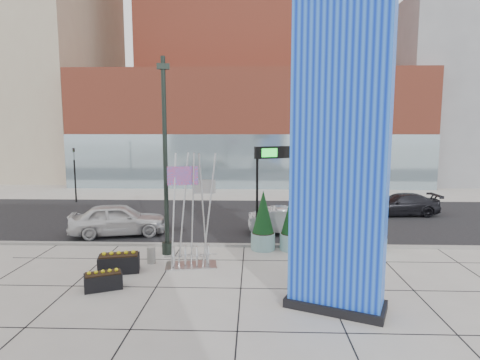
{
  "coord_description": "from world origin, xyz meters",
  "views": [
    {
      "loc": [
        1.43,
        -14.44,
        5.6
      ],
      "look_at": [
        0.87,
        2.0,
        3.45
      ],
      "focal_mm": 30.0,
      "sensor_mm": 36.0,
      "label": 1
    }
  ],
  "objects_px": {
    "lamp_post": "(166,176)",
    "overhead_street_sign": "(275,161)",
    "concrete_bollard": "(151,255)",
    "car_silver_mid": "(288,221)",
    "blue_pylon": "(340,154)",
    "car_white_west": "(119,220)",
    "public_art_sculpture": "(191,237)"
  },
  "relations": [
    {
      "from": "public_art_sculpture",
      "to": "lamp_post",
      "type": "bearing_deg",
      "value": 122.32
    },
    {
      "from": "public_art_sculpture",
      "to": "concrete_bollard",
      "type": "xyz_separation_m",
      "value": [
        -1.73,
        0.3,
        -0.87
      ]
    },
    {
      "from": "lamp_post",
      "to": "blue_pylon",
      "type": "bearing_deg",
      "value": -39.21
    },
    {
      "from": "lamp_post",
      "to": "car_silver_mid",
      "type": "distance_m",
      "value": 7.32
    },
    {
      "from": "lamp_post",
      "to": "car_white_west",
      "type": "height_order",
      "value": "lamp_post"
    },
    {
      "from": "lamp_post",
      "to": "overhead_street_sign",
      "type": "height_order",
      "value": "lamp_post"
    },
    {
      "from": "concrete_bollard",
      "to": "car_silver_mid",
      "type": "relative_size",
      "value": 0.16
    },
    {
      "from": "concrete_bollard",
      "to": "car_white_west",
      "type": "xyz_separation_m",
      "value": [
        -2.8,
        4.27,
        0.49
      ]
    },
    {
      "from": "public_art_sculpture",
      "to": "concrete_bollard",
      "type": "relative_size",
      "value": 6.75
    },
    {
      "from": "concrete_bollard",
      "to": "car_silver_mid",
      "type": "distance_m",
      "value": 7.82
    },
    {
      "from": "lamp_post",
      "to": "concrete_bollard",
      "type": "height_order",
      "value": "lamp_post"
    },
    {
      "from": "blue_pylon",
      "to": "car_white_west",
      "type": "bearing_deg",
      "value": 162.62
    },
    {
      "from": "overhead_street_sign",
      "to": "concrete_bollard",
      "type": "bearing_deg",
      "value": 179.5
    },
    {
      "from": "blue_pylon",
      "to": "car_white_west",
      "type": "xyz_separation_m",
      "value": [
        -9.61,
        8.24,
        -3.98
      ]
    },
    {
      "from": "concrete_bollard",
      "to": "overhead_street_sign",
      "type": "relative_size",
      "value": 0.15
    },
    {
      "from": "overhead_street_sign",
      "to": "car_white_west",
      "type": "relative_size",
      "value": 0.97
    },
    {
      "from": "car_silver_mid",
      "to": "overhead_street_sign",
      "type": "bearing_deg",
      "value": 158.92
    },
    {
      "from": "blue_pylon",
      "to": "car_silver_mid",
      "type": "height_order",
      "value": "blue_pylon"
    },
    {
      "from": "public_art_sculpture",
      "to": "blue_pylon",
      "type": "bearing_deg",
      "value": -44.06
    },
    {
      "from": "blue_pylon",
      "to": "car_silver_mid",
      "type": "distance_m",
      "value": 9.82
    },
    {
      "from": "car_white_west",
      "to": "overhead_street_sign",
      "type": "bearing_deg",
      "value": -116.86
    },
    {
      "from": "blue_pylon",
      "to": "car_white_west",
      "type": "height_order",
      "value": "blue_pylon"
    },
    {
      "from": "lamp_post",
      "to": "public_art_sculpture",
      "type": "relative_size",
      "value": 1.85
    },
    {
      "from": "concrete_bollard",
      "to": "lamp_post",
      "type": "bearing_deg",
      "value": 71.93
    },
    {
      "from": "car_white_west",
      "to": "car_silver_mid",
      "type": "relative_size",
      "value": 1.17
    },
    {
      "from": "overhead_street_sign",
      "to": "car_white_west",
      "type": "bearing_deg",
      "value": 141.99
    },
    {
      "from": "overhead_street_sign",
      "to": "car_silver_mid",
      "type": "relative_size",
      "value": 1.13
    },
    {
      "from": "lamp_post",
      "to": "public_art_sculpture",
      "type": "xyz_separation_m",
      "value": [
        1.32,
        -1.55,
        -2.3
      ]
    },
    {
      "from": "concrete_bollard",
      "to": "car_silver_mid",
      "type": "xyz_separation_m",
      "value": [
        6.08,
        4.91,
        0.35
      ]
    },
    {
      "from": "public_art_sculpture",
      "to": "car_silver_mid",
      "type": "xyz_separation_m",
      "value": [
        4.35,
        5.21,
        -0.53
      ]
    },
    {
      "from": "blue_pylon",
      "to": "car_white_west",
      "type": "distance_m",
      "value": 13.28
    },
    {
      "from": "concrete_bollard",
      "to": "overhead_street_sign",
      "type": "height_order",
      "value": "overhead_street_sign"
    }
  ]
}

